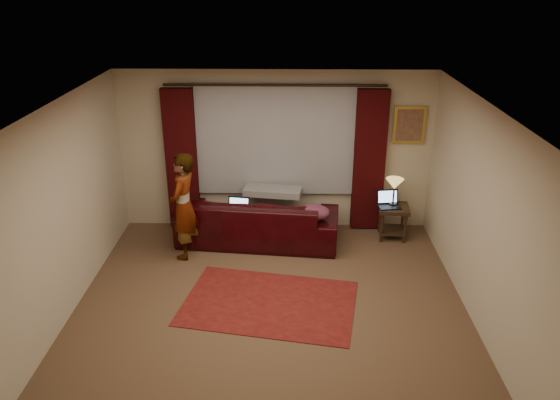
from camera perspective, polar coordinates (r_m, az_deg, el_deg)
The scene contains 20 objects.
floor at distance 7.11m, azimuth -1.01°, elevation -11.31°, with size 5.00×5.00×0.01m, color brown.
ceiling at distance 6.03m, azimuth -1.19°, elevation 9.57°, with size 5.00×5.00×0.02m, color silver.
wall_back at distance 8.79m, azimuth -0.49°, elevation 5.13°, with size 5.00×0.02×2.60m, color #C3B79A.
wall_front at distance 4.32m, azimuth -2.36°, elevation -15.72°, with size 5.00×0.02×2.60m, color #C3B79A.
wall_left at distance 7.01m, azimuth -21.97°, elevation -1.42°, with size 0.02×5.00×2.60m, color #C3B79A.
wall_right at distance 6.84m, azimuth 20.33°, elevation -1.77°, with size 0.02×5.00×2.60m, color #C3B79A.
sheer_curtain at distance 8.68m, azimuth -0.51°, elevation 6.26°, with size 2.50×0.05×1.80m, color #929299.
drape_left at distance 8.90m, azimuth -10.24°, elevation 4.15°, with size 0.50×0.14×2.30m, color black.
drape_right at distance 8.81m, azimuth 9.31°, elevation 4.04°, with size 0.50×0.14×2.30m, color black.
curtain_rod at distance 8.42m, azimuth -0.54°, elevation 11.91°, with size 0.04×0.04×3.40m, color black.
picture_frame at distance 8.83m, azimuth 13.37°, elevation 7.63°, with size 0.50×0.04×0.60m, color gold.
sofa at distance 8.52m, azimuth -2.30°, elevation -1.25°, with size 2.49×1.08×1.01m, color black.
throw_blanket at distance 8.57m, azimuth -0.78°, elevation 2.58°, with size 0.91×0.36×0.11m, color gray.
clothing_pile at distance 8.23m, azimuth 3.46°, elevation -1.35°, with size 0.51×0.39×0.22m, color #672C43.
laptop_sofa at distance 8.39m, azimuth -4.52°, elevation -0.81°, with size 0.33×0.36×0.24m, color black, non-canonical shape.
area_rug at distance 7.20m, azimuth -1.13°, elevation -10.69°, with size 2.19×1.46×0.01m, color maroon.
end_table at distance 8.91m, azimuth 11.67°, elevation -2.25°, with size 0.47×0.47×0.54m, color black.
tiffany_lamp at distance 8.76m, azimuth 11.81°, elevation 0.82°, with size 0.28×0.28×0.44m, color olive, non-canonical shape.
laptop_table at distance 8.71m, azimuth 11.40°, elevation 0.01°, with size 0.34×0.37×0.25m, color black, non-canonical shape.
person at distance 8.07m, azimuth -10.04°, elevation -0.65°, with size 0.47×0.47×1.62m, color gray.
Camera 1 is at (0.24, -5.86, 4.01)m, focal length 35.00 mm.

